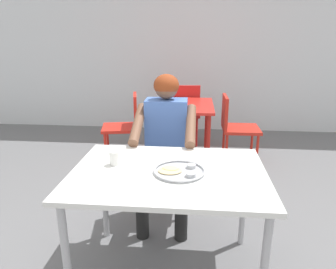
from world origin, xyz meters
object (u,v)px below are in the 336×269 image
Objects in this scene: diner_foreground at (165,137)px; chair_red_left at (126,123)px; thali_tray at (179,171)px; chair_foreground at (168,153)px; chair_red_right at (234,124)px; chair_red_far at (185,110)px; drinking_cup at (115,158)px; table_background_red at (180,111)px; table_foreground at (169,182)px.

diner_foreground reaches higher than chair_red_left.
thali_tray is 0.96m from chair_foreground.
diner_foreground is 1.50m from chair_red_right.
chair_foreground is 1.30m from chair_red_right.
chair_red_far is (-0.06, 2.60, -0.25)m from thali_tray.
chair_red_left reaches higher than drinking_cup.
diner_foreground is at bearing 67.38° from drinking_cup.
table_background_red is at bearing -93.42° from chair_red_far.
chair_red_right is 0.95× the size of chair_red_far.
chair_red_far is (-0.62, 0.60, 0.02)m from chair_red_right.
chair_red_right is (0.97, 1.92, -0.30)m from drinking_cup.
table_background_red is 1.04× the size of chair_red_right.
chair_red_far is (0.34, 2.52, -0.28)m from drinking_cup.
chair_red_right is (0.56, 2.00, -0.27)m from thali_tray.
table_foreground is 1.35× the size of table_background_red.
drinking_cup is (-0.34, 0.07, 0.12)m from table_foreground.
thali_tray is 2.01m from table_background_red.
table_foreground is 1.40× the size of chair_red_right.
chair_red_right is at bearing 56.72° from chair_foreground.
drinking_cup reaches higher than thali_tray.
chair_red_left reaches higher than table_background_red.
chair_red_far reaches higher than chair_red_right.
chair_red_left is at bearing 109.55° from table_foreground.
thali_tray is 0.42m from drinking_cup.
thali_tray is 2.61m from chair_red_far.
chair_red_right is at bearing 72.53° from table_foreground.
thali_tray is 2.16m from chair_red_left.
thali_tray is at bearing -77.91° from diner_foreground.
diner_foreground reaches higher than table_foreground.
chair_red_far is (0.70, 0.61, 0.03)m from chair_red_left.
thali_tray is at bearing -87.20° from table_background_red.
thali_tray is at bearing -88.63° from chair_red_far.
diner_foreground is (-0.09, 0.68, 0.06)m from table_foreground.
table_foreground is at bearing -107.47° from chair_red_right.
chair_foreground is 0.71× the size of diner_foreground.
table_background_red is 0.69m from chair_red_left.
drinking_cup is 2.17m from chair_red_right.
diner_foreground is 1.47× the size of chair_red_right.
table_foreground is at bearing 165.62° from thali_tray.
chair_foreground reaches higher than thali_tray.
drinking_cup is at bearing -79.35° from chair_red_left.
table_foreground is 2.59m from chair_red_far.
diner_foreground is at bearing 102.09° from thali_tray.
table_foreground is 2.11m from chair_red_left.
table_foreground is 1.40× the size of chair_red_left.
diner_foreground reaches higher than thali_tray.
chair_foreground is at bearing -92.74° from table_background_red.
chair_foreground is at bearing -92.99° from chair_red_far.
table_foreground is 0.92m from chair_foreground.
diner_foreground is 1.42× the size of table_background_red.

